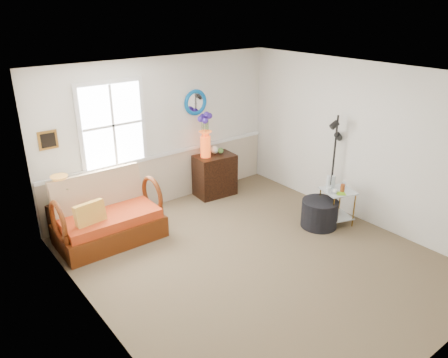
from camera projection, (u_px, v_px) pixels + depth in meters
floor at (256, 260)px, 6.26m from camera, size 4.50×5.00×0.01m
ceiling at (262, 76)px, 5.27m from camera, size 4.50×5.00×0.01m
walls at (258, 176)px, 5.76m from camera, size 4.51×5.01×2.60m
wainscot at (165, 179)px, 7.89m from camera, size 4.46×0.02×0.90m
chair_rail at (164, 154)px, 7.71m from camera, size 4.46×0.04×0.06m
window at (113, 125)px, 6.94m from camera, size 1.14×0.06×1.44m
picture at (48, 140)px, 6.39m from camera, size 0.28×0.03×0.28m
mirror at (195, 102)px, 7.80m from camera, size 0.47×0.07×0.47m
loveseat at (108, 211)px, 6.58m from camera, size 1.56×0.89×1.01m
throw_pillow at (91, 218)px, 6.27m from camera, size 0.46×0.17×0.45m
lamp_stand at (63, 222)px, 6.70m from camera, size 0.41×0.41×0.58m
table_lamp at (61, 191)px, 6.50m from camera, size 0.35×0.35×0.47m
potted_plant at (68, 193)px, 6.61m from camera, size 0.51×0.53×0.31m
cabinet at (215, 175)px, 8.21m from camera, size 0.77×0.53×0.78m
flower_vase at (205, 135)px, 7.84m from camera, size 0.24×0.24×0.81m
side_table at (336, 207)px, 7.17m from camera, size 0.59×0.59×0.60m
tabletop_items at (336, 184)px, 7.00m from camera, size 0.51×0.51×0.22m
floor_lamp at (333, 164)px, 7.42m from camera, size 0.31×0.31×1.71m
ottoman at (319, 213)px, 7.11m from camera, size 0.73×0.73×0.45m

